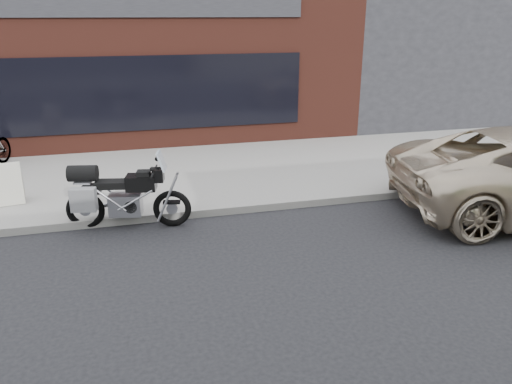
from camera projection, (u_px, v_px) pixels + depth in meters
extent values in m
plane|color=black|center=(301.00, 333.00, 6.22)|extent=(120.00, 120.00, 0.00)
cube|color=gray|center=(209.00, 168.00, 12.58)|extent=(44.00, 6.00, 0.15)
cube|color=#58261C|center=(120.00, 58.00, 17.75)|extent=(14.00, 10.00, 4.50)
cube|color=black|center=(121.00, 94.00, 13.35)|extent=(10.00, 0.08, 2.00)
cube|color=#242429|center=(113.00, 7.00, 12.60)|extent=(10.00, 0.08, 0.50)
cube|color=#242429|center=(422.00, 33.00, 20.31)|extent=(10.00, 10.00, 6.00)
torus|color=black|center=(85.00, 210.00, 9.15)|extent=(0.72, 0.25, 0.71)
torus|color=black|center=(172.00, 208.00, 9.23)|extent=(0.72, 0.25, 0.71)
cube|color=#B7B7BC|center=(126.00, 205.00, 9.15)|extent=(0.63, 0.43, 0.40)
cube|color=black|center=(141.00, 183.00, 9.03)|extent=(0.58, 0.44, 0.27)
cube|color=black|center=(112.00, 184.00, 9.01)|extent=(0.63, 0.41, 0.13)
cube|color=black|center=(92.00, 189.00, 9.02)|extent=(0.36, 0.29, 0.15)
cube|color=black|center=(158.00, 175.00, 9.00)|extent=(0.24, 0.29, 0.23)
cube|color=silver|center=(162.00, 161.00, 8.91)|extent=(0.21, 0.34, 0.35)
cylinder|color=black|center=(154.00, 171.00, 8.97)|extent=(0.18, 0.73, 0.03)
cube|color=#B7B7BC|center=(84.00, 181.00, 8.96)|extent=(0.35, 0.37, 0.03)
cube|color=slate|center=(83.00, 200.00, 8.79)|extent=(0.47, 0.27, 0.42)
cylinder|color=black|center=(83.00, 173.00, 8.91)|extent=(0.56, 0.39, 0.30)
cylinder|color=#B7B7BC|center=(105.00, 205.00, 9.32)|extent=(0.59, 0.20, 0.20)
cube|color=beige|center=(8.00, 184.00, 9.86)|extent=(0.55, 0.33, 0.82)
cube|color=beige|center=(9.00, 181.00, 10.05)|extent=(0.55, 0.33, 0.82)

